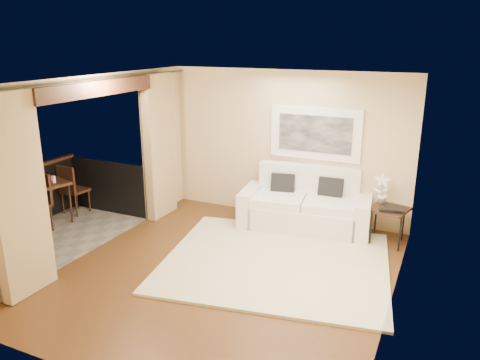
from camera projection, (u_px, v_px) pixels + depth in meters
The scene contains 18 objects.
floor at pixel (226, 272), 6.70m from camera, with size 5.00×5.00×0.00m, color #543418.
room_shell at pixel (94, 88), 6.82m from camera, with size 5.00×6.40×5.00m.
balcony at pixel (53, 224), 7.97m from camera, with size 1.81×2.60×1.17m.
curtains at pixel (102, 166), 7.16m from camera, with size 0.16×4.80×2.64m.
artwork at pixel (315, 134), 8.16m from camera, with size 1.62×0.07×0.92m.
rug at pixel (276, 261), 6.98m from camera, with size 3.25×2.83×0.04m, color beige.
sofa at pixel (305, 207), 8.21m from camera, with size 2.32×1.22×1.07m.
side_table at pixel (389, 212), 7.50m from camera, with size 0.68×0.68×0.61m.
tray at pixel (392, 209), 7.39m from camera, with size 0.38×0.28×0.05m, color black.
orchid at pixel (382, 189), 7.62m from camera, with size 0.27×0.18×0.50m, color white.
bistro_table at pixel (45, 187), 8.20m from camera, with size 0.84×0.84×0.80m.
balcony_chair_far at pixel (71, 186), 8.77m from camera, with size 0.43×0.44×0.96m.
balcony_chair_near at pixel (39, 198), 8.01m from camera, with size 0.46×0.47×1.01m.
ice_bucket at pixel (40, 174), 8.31m from camera, with size 0.18×0.18×0.20m, color silver.
candle at pixel (53, 179), 8.27m from camera, with size 0.06×0.06×0.07m, color red.
vase at pixel (33, 180), 8.02m from camera, with size 0.04×0.04×0.18m, color white.
glass_a at pixel (44, 181), 8.02m from camera, with size 0.06×0.06×0.12m, color silver.
glass_b at pixel (54, 179), 8.14m from camera, with size 0.06×0.06×0.12m, color white.
Camera 1 is at (2.71, -5.39, 3.22)m, focal length 35.00 mm.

